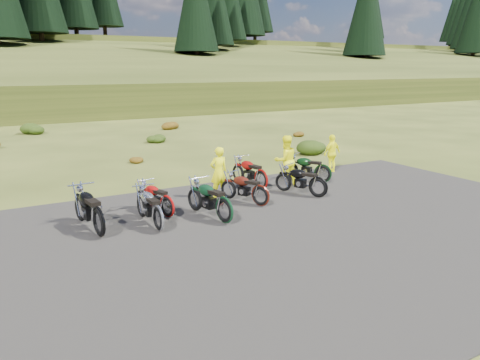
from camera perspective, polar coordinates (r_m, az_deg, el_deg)
ground at (r=14.19m, az=0.07°, el=-4.26°), size 300.00×300.00×0.00m
gravel_pad at (r=12.59m, az=4.62°, el=-6.68°), size 20.00×12.00×0.04m
hill_slope at (r=62.24m, az=-23.66°, el=8.51°), size 300.00×45.97×9.37m
hill_plateau at (r=121.99m, az=-26.93°, el=10.16°), size 300.00×90.00×9.17m
conifer_27 at (r=75.38m, az=-3.02°, el=21.03°), size 5.72×5.72×15.00m
conifer_28 at (r=83.50m, az=-1.07°, el=20.80°), size 5.28×5.28×14.00m
conifer_31 at (r=83.62m, az=15.20°, el=19.94°), size 7.04×7.04×18.00m
conifer_32 at (r=92.12m, az=15.29°, el=19.75°), size 6.60×6.60×17.00m
conifer_33 at (r=100.63m, az=15.36°, el=19.59°), size 6.16×6.16×16.00m
conifer_34 at (r=109.14m, az=15.42°, el=19.45°), size 5.72×5.72×15.00m
conifer_35 at (r=117.65m, az=15.47°, el=19.33°), size 5.28×5.28×14.00m
conifer_36 at (r=126.45m, az=15.59°, el=20.36°), size 7.92×7.92×20.00m
conifer_37 at (r=114.44m, az=27.00°, el=17.92°), size 7.48×7.48×19.00m
conifer_38 at (r=122.82m, az=26.25°, el=17.93°), size 7.04×7.04×18.00m
conifer_39 at (r=131.22m, az=25.59°, el=17.94°), size 6.60×6.60×17.00m
conifer_40 at (r=139.64m, az=25.02°, el=17.95°), size 6.16×6.16×16.00m
conifer_41 at (r=147.99m, az=24.47°, el=17.65°), size 5.72×5.72×15.00m
shrub_3 at (r=34.02m, az=-23.84°, el=5.91°), size 1.56×1.56×0.92m
shrub_4 at (r=22.24m, az=-12.68°, el=2.60°), size 0.77×0.77×0.45m
shrub_5 at (r=28.09m, az=-10.25°, el=5.13°), size 1.03×1.03×0.61m
shrub_6 at (r=34.00m, az=-8.65°, el=6.78°), size 1.30×1.30×0.77m
shrub_7 at (r=24.38m, az=8.81°, el=4.28°), size 1.56×1.56×0.92m
shrub_8 at (r=30.32m, az=6.89°, el=5.71°), size 0.77×0.77×0.45m
motorcycle_0 at (r=12.89m, az=-16.68°, el=-6.74°), size 1.02×2.37×1.20m
motorcycle_1 at (r=14.07m, az=-8.80°, el=-4.59°), size 1.12×1.98×0.99m
motorcycle_2 at (r=13.40m, az=-1.90°, el=-5.37°), size 1.11×2.29×1.15m
motorcycle_3 at (r=12.94m, az=-9.84°, el=-6.27°), size 0.71×2.06×1.08m
motorcycle_4 at (r=15.01m, az=2.50°, el=-3.27°), size 1.36×2.06×1.03m
motorcycle_5 at (r=16.19m, az=9.45°, el=-2.18°), size 1.49×2.11×1.06m
motorcycle_6 at (r=17.03m, az=2.58°, el=-1.21°), size 0.96×2.16×1.09m
motorcycle_7 at (r=18.26m, az=10.02°, el=-0.39°), size 1.57×2.08×1.05m
person_middle at (r=15.84m, az=-2.61°, el=0.86°), size 0.63×0.42×1.72m
person_right_a at (r=17.49m, az=5.56°, el=2.29°), size 0.97×0.78×1.88m
person_right_b at (r=20.01m, az=11.14°, el=3.12°), size 0.98×0.53×1.59m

